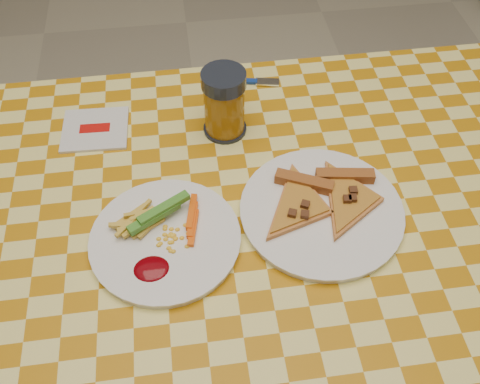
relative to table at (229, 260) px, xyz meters
name	(u,v)px	position (x,y,z in m)	size (l,w,h in m)	color
table	(229,260)	(0.00, 0.00, 0.00)	(1.28, 0.88, 0.76)	white
plate_left	(166,240)	(-0.10, 0.00, 0.08)	(0.24, 0.24, 0.01)	white
plate_right	(321,212)	(0.16, 0.02, 0.08)	(0.27, 0.27, 0.01)	white
fries_veggies	(159,228)	(-0.11, 0.01, 0.10)	(0.16, 0.15, 0.04)	#E6CF49
pizza_slices	(323,199)	(0.16, 0.04, 0.09)	(0.25, 0.22, 0.02)	#D68D42
drink_glass	(224,104)	(0.02, 0.24, 0.14)	(0.08, 0.08, 0.13)	black
napkin	(95,129)	(-0.22, 0.28, 0.08)	(0.13, 0.12, 0.01)	silver
fork	(243,81)	(0.08, 0.38, 0.08)	(0.15, 0.05, 0.01)	navy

